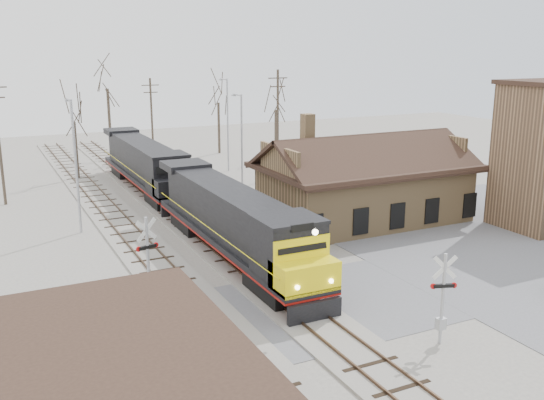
{
  "coord_description": "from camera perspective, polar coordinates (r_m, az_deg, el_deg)",
  "views": [
    {
      "loc": [
        -13.23,
        -23.92,
        12.43
      ],
      "look_at": [
        2.97,
        9.0,
        3.19
      ],
      "focal_mm": 40.0,
      "sensor_mm": 36.0,
      "label": 1
    }
  ],
  "objects": [
    {
      "name": "streetlight_b",
      "position": [
        53.06,
        -2.93,
        5.87
      ],
      "size": [
        0.25,
        2.04,
        8.57
      ],
      "color": "#A5A8AD",
      "rests_on": "ground"
    },
    {
      "name": "crossbuck_far",
      "position": [
        30.96,
        -11.58,
        -5.78
      ],
      "size": [
        1.22,
        0.43,
        4.39
      ],
      "rotation": [
        0.0,
        0.0,
        3.43
      ],
      "color": "#A5A8AD",
      "rests_on": "ground"
    },
    {
      "name": "tree_c",
      "position": [
        70.99,
        -15.31,
        11.14
      ],
      "size": [
        5.34,
        5.34,
        13.09
      ],
      "color": "#382D23",
      "rests_on": "ground"
    },
    {
      "name": "utility_pole_c",
      "position": [
        59.17,
        0.54,
        7.36
      ],
      "size": [
        2.0,
        0.24,
        10.43
      ],
      "color": "#382D23",
      "rests_on": "ground"
    },
    {
      "name": "tree_e",
      "position": [
        69.8,
        0.36,
        9.21
      ],
      "size": [
        3.7,
        3.7,
        9.06
      ],
      "color": "#382D23",
      "rests_on": "ground"
    },
    {
      "name": "track_main",
      "position": [
        42.92,
        -7.12,
        -2.72
      ],
      "size": [
        3.4,
        90.0,
        0.24
      ],
      "color": "#9E998F",
      "rests_on": "ground"
    },
    {
      "name": "utility_pole_b",
      "position": [
        71.09,
        -11.25,
        7.69
      ],
      "size": [
        2.0,
        0.24,
        9.14
      ],
      "color": "#382D23",
      "rests_on": "ground"
    },
    {
      "name": "depot",
      "position": [
        45.02,
        8.65,
        1.11
      ],
      "size": [
        15.2,
        9.31,
        7.9
      ],
      "color": "#98784E",
      "rests_on": "ground"
    },
    {
      "name": "streetlight_c",
      "position": [
        62.6,
        -4.24,
        7.51
      ],
      "size": [
        0.25,
        2.04,
        9.43
      ],
      "color": "#A5A8AD",
      "rests_on": "ground"
    },
    {
      "name": "ground",
      "position": [
        30.03,
        2.54,
        -10.33
      ],
      "size": [
        140.0,
        140.0,
        0.0
      ],
      "primitive_type": "plane",
      "color": "#9E998F",
      "rests_on": "ground"
    },
    {
      "name": "parking_lot",
      "position": [
        43.69,
        21.09,
        -3.35
      ],
      "size": [
        22.0,
        26.0,
        0.03
      ],
      "primitive_type": "cube",
      "color": "#5C5C61",
      "rests_on": "ground"
    },
    {
      "name": "crossbuck_near",
      "position": [
        27.12,
        15.74,
        -9.23
      ],
      "size": [
        1.13,
        0.46,
        4.1
      ],
      "rotation": [
        0.0,
        0.0,
        -0.33
      ],
      "color": "#A5A8AD",
      "rests_on": "ground"
    },
    {
      "name": "locomotive_trailing",
      "position": [
        54.86,
        -11.81,
        3.25
      ],
      "size": [
        3.01,
        20.16,
        4.24
      ],
      "color": "black",
      "rests_on": "ground"
    },
    {
      "name": "locomotive_lead",
      "position": [
        35.92,
        -3.49,
        -2.19
      ],
      "size": [
        3.01,
        20.16,
        4.48
      ],
      "color": "black",
      "rests_on": "ground"
    },
    {
      "name": "track_siding",
      "position": [
        41.76,
        -12.96,
        -3.46
      ],
      "size": [
        3.4,
        90.0,
        0.24
      ],
      "color": "#9E998F",
      "rests_on": "ground"
    },
    {
      "name": "tree_b",
      "position": [
        61.25,
        -18.21,
        7.81
      ],
      "size": [
        3.69,
        3.69,
        9.04
      ],
      "color": "#382D23",
      "rests_on": "ground"
    },
    {
      "name": "tree_d",
      "position": [
        73.27,
        -5.09,
        9.88
      ],
      "size": [
        4.06,
        4.06,
        9.94
      ],
      "color": "#382D23",
      "rests_on": "ground"
    },
    {
      "name": "streetlight_a",
      "position": [
        43.0,
        -18.04,
        3.64
      ],
      "size": [
        0.25,
        2.04,
        9.15
      ],
      "color": "#A5A8AD",
      "rests_on": "ground"
    },
    {
      "name": "road",
      "position": [
        30.02,
        2.54,
        -10.31
      ],
      "size": [
        60.0,
        9.0,
        0.03
      ],
      "primitive_type": "cube",
      "color": "#5C5C61",
      "rests_on": "ground"
    }
  ]
}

